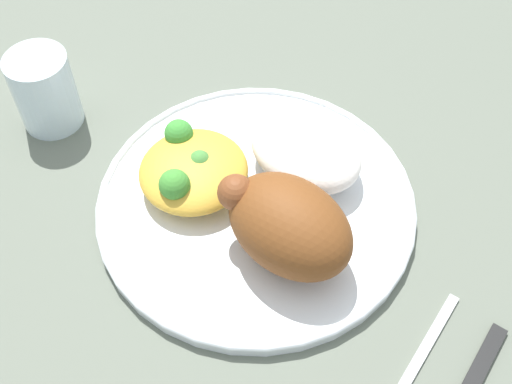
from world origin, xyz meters
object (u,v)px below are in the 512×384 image
object	(u,v)px
roasted_chicken	(288,224)
water_glass	(45,91)
plate	(256,203)
mac_cheese_with_broccoli	(192,170)
rice_pile	(306,150)
fork	(409,377)

from	to	relation	value
roasted_chicken	water_glass	bearing A→B (deg)	6.37
plate	mac_cheese_with_broccoli	xyz separation A→B (m)	(0.05, 0.02, 0.02)
roasted_chicken	rice_pile	size ratio (longest dim) A/B	1.09
roasted_chicken	fork	world-z (taller)	roasted_chicken
plate	rice_pile	size ratio (longest dim) A/B	2.63
roasted_chicken	rice_pile	bearing A→B (deg)	-60.33
roasted_chicken	water_glass	size ratio (longest dim) A/B	1.50
roasted_chicken	rice_pile	xyz separation A→B (m)	(0.04, -0.08, -0.01)
rice_pile	mac_cheese_with_broccoli	distance (m)	0.10
rice_pile	mac_cheese_with_broccoli	world-z (taller)	same
plate	fork	bearing A→B (deg)	167.92
mac_cheese_with_broccoli	fork	distance (m)	0.24
plate	roasted_chicken	xyz separation A→B (m)	(-0.05, 0.02, 0.04)
roasted_chicken	water_glass	xyz separation A→B (m)	(0.27, 0.03, -0.01)
plate	rice_pile	distance (m)	0.06
rice_pile	water_glass	distance (m)	0.25
water_glass	rice_pile	bearing A→B (deg)	-154.37
mac_cheese_with_broccoli	fork	bearing A→B (deg)	175.89
roasted_chicken	water_glass	distance (m)	0.27
mac_cheese_with_broccoli	roasted_chicken	bearing A→B (deg)	-179.19
plate	mac_cheese_with_broccoli	distance (m)	0.06
plate	mac_cheese_with_broccoli	size ratio (longest dim) A/B	2.91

